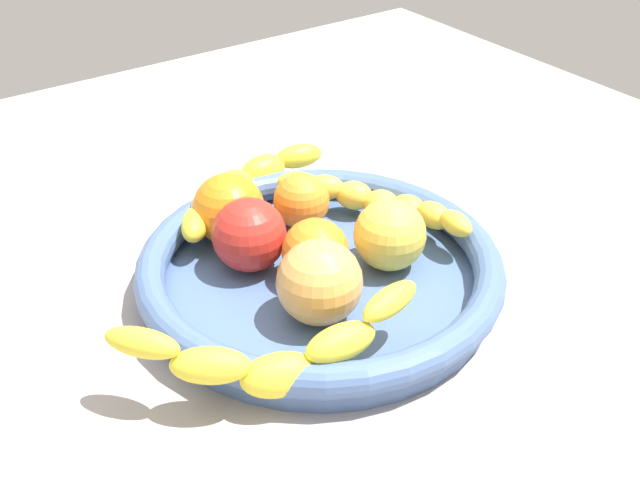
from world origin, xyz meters
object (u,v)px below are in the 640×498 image
object	(u,v)px
orange_mid_left	(229,209)
tomato_red	(249,235)
banana_draped_right	(276,352)
apple_yellow	(390,235)
peach_blush	(319,282)
fruit_bowl	(320,271)
orange_front	(315,252)
banana_arching_top	(379,203)
banana_draped_left	(239,188)
orange_mid_right	(301,201)

from	to	relation	value
orange_mid_left	tomato_red	world-z (taller)	same
banana_draped_right	apple_yellow	bearing A→B (deg)	23.26
peach_blush	apple_yellow	bearing A→B (deg)	15.06
fruit_bowl	orange_front	distance (cm)	2.33
banana_arching_top	tomato_red	size ratio (longest dim) A/B	2.78
banana_draped_left	banana_arching_top	distance (cm)	14.03
apple_yellow	peach_blush	world-z (taller)	peach_blush
orange_mid_right	peach_blush	size ratio (longest dim) A/B	0.77
orange_mid_right	apple_yellow	size ratio (longest dim) A/B	0.84
banana_draped_right	tomato_red	world-z (taller)	tomato_red
tomato_red	orange_mid_left	bearing A→B (deg)	81.68
orange_mid_right	apple_yellow	world-z (taller)	apple_yellow
orange_front	apple_yellow	xyz separation A→B (cm)	(6.67, -2.01, 0.32)
fruit_bowl	orange_mid_right	world-z (taller)	orange_mid_right
apple_yellow	orange_mid_left	bearing A→B (deg)	128.77
fruit_bowl	orange_mid_right	bearing A→B (deg)	66.41
apple_yellow	peach_blush	distance (cm)	9.78
banana_draped_right	orange_front	bearing A→B (deg)	42.71
banana_draped_right	peach_blush	xyz separation A→B (cm)	(7.11, 4.57, 0.50)
banana_draped_left	banana_draped_right	world-z (taller)	banana_draped_right
orange_mid_right	tomato_red	distance (cm)	8.33
banana_arching_top	apple_yellow	xyz separation A→B (cm)	(-3.63, -6.05, 0.86)
banana_draped_right	orange_mid_left	distance (cm)	20.29
orange_mid_right	tomato_red	world-z (taller)	tomato_red
banana_draped_left	orange_front	bearing A→B (deg)	-92.96
banana_draped_left	orange_mid_left	bearing A→B (deg)	-129.98
banana_arching_top	orange_mid_left	size ratio (longest dim) A/B	2.75
orange_front	apple_yellow	world-z (taller)	apple_yellow
banana_draped_left	banana_draped_right	distance (cm)	25.74
orange_mid_right	apple_yellow	distance (cm)	10.52
fruit_bowl	orange_front	world-z (taller)	orange_front
peach_blush	orange_mid_right	bearing A→B (deg)	61.73
orange_mid_left	orange_mid_right	distance (cm)	7.24
orange_mid_left	banana_arching_top	bearing A→B (deg)	-24.04
orange_mid_right	tomato_red	bearing A→B (deg)	-158.00
apple_yellow	orange_mid_right	bearing A→B (deg)	104.33
banana_draped_left	orange_front	size ratio (longest dim) A/B	3.49
fruit_bowl	orange_front	bearing A→B (deg)	-177.27
orange_mid_left	banana_draped_left	bearing A→B (deg)	50.02
banana_draped_left	orange_mid_left	world-z (taller)	orange_mid_left
orange_mid_left	peach_blush	size ratio (longest dim) A/B	0.95
fruit_bowl	banana_draped_left	world-z (taller)	banana_draped_left
fruit_bowl	banana_draped_left	size ratio (longest dim) A/B	1.58
peach_blush	banana_draped_left	bearing A→B (deg)	79.43
banana_arching_top	orange_mid_left	distance (cm)	14.51
orange_mid_right	tomato_red	xyz separation A→B (cm)	(-7.70, -3.11, 0.62)
fruit_bowl	apple_yellow	world-z (taller)	apple_yellow
banana_arching_top	apple_yellow	world-z (taller)	apple_yellow
orange_mid_left	tomato_red	bearing A→B (deg)	-98.32
banana_arching_top	tomato_red	xyz separation A→B (cm)	(-13.93, 1.02, 0.95)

